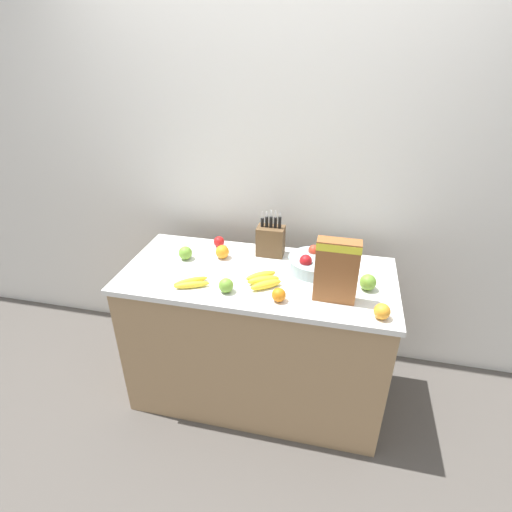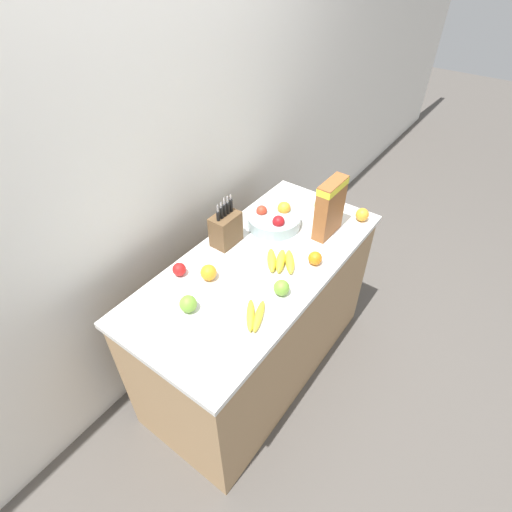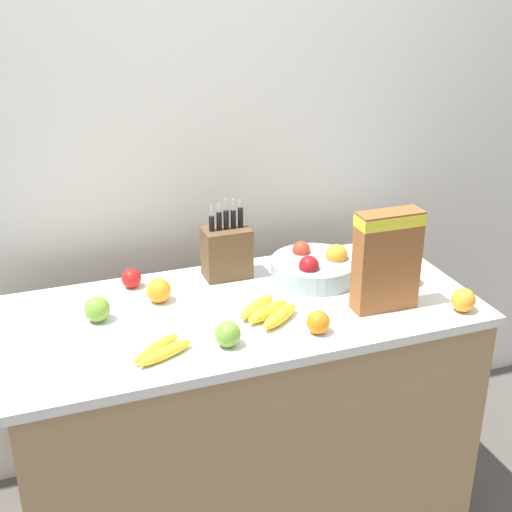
{
  "view_description": "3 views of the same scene",
  "coord_description": "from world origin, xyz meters",
  "px_view_note": "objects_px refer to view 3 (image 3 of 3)",
  "views": [
    {
      "loc": [
        0.4,
        -1.79,
        1.98
      ],
      "look_at": [
        -0.0,
        -0.03,
        0.99
      ],
      "focal_mm": 28.0,
      "sensor_mm": 36.0,
      "label": 1
    },
    {
      "loc": [
        -1.2,
        -0.86,
        2.2
      ],
      "look_at": [
        -0.07,
        -0.03,
        0.98
      ],
      "focal_mm": 28.0,
      "sensor_mm": 36.0,
      "label": 2
    },
    {
      "loc": [
        -0.63,
        -1.86,
        1.91
      ],
      "look_at": [
        0.07,
        0.06,
        1.01
      ],
      "focal_mm": 50.0,
      "sensor_mm": 36.0,
      "label": 3
    }
  ],
  "objects_px": {
    "cereal_box": "(387,257)",
    "banana_bunch_left": "(268,311)",
    "apple_near_bananas": "(228,334)",
    "banana_bunch_right": "(161,350)",
    "apple_leftmost": "(131,278)",
    "apple_rear": "(97,309)",
    "orange_back_center": "(159,290)",
    "apple_middle": "(408,272)",
    "orange_near_bowl": "(463,300)",
    "knife_block": "(227,252)",
    "fruit_bowl": "(315,267)",
    "orange_by_cereal": "(318,322)"
  },
  "relations": [
    {
      "from": "apple_middle",
      "to": "apple_near_bananas",
      "type": "height_order",
      "value": "apple_middle"
    },
    {
      "from": "knife_block",
      "to": "apple_rear",
      "type": "distance_m",
      "value": 0.49
    },
    {
      "from": "knife_block",
      "to": "apple_near_bananas",
      "type": "xyz_separation_m",
      "value": [
        -0.14,
        -0.44,
        -0.05
      ]
    },
    {
      "from": "apple_near_bananas",
      "to": "apple_rear",
      "type": "bearing_deg",
      "value": 139.83
    },
    {
      "from": "apple_leftmost",
      "to": "knife_block",
      "type": "bearing_deg",
      "value": -4.55
    },
    {
      "from": "knife_block",
      "to": "apple_near_bananas",
      "type": "distance_m",
      "value": 0.46
    },
    {
      "from": "cereal_box",
      "to": "apple_rear",
      "type": "bearing_deg",
      "value": 166.35
    },
    {
      "from": "apple_leftmost",
      "to": "apple_near_bananas",
      "type": "relative_size",
      "value": 0.88
    },
    {
      "from": "orange_near_bowl",
      "to": "orange_back_center",
      "type": "distance_m",
      "value": 0.94
    },
    {
      "from": "cereal_box",
      "to": "apple_leftmost",
      "type": "distance_m",
      "value": 0.83
    },
    {
      "from": "banana_bunch_right",
      "to": "orange_by_cereal",
      "type": "distance_m",
      "value": 0.46
    },
    {
      "from": "apple_rear",
      "to": "apple_near_bananas",
      "type": "height_order",
      "value": "apple_rear"
    },
    {
      "from": "cereal_box",
      "to": "banana_bunch_left",
      "type": "xyz_separation_m",
      "value": [
        -0.36,
        0.06,
        -0.15
      ]
    },
    {
      "from": "apple_middle",
      "to": "orange_near_bowl",
      "type": "height_order",
      "value": "apple_middle"
    },
    {
      "from": "banana_bunch_right",
      "to": "orange_near_bowl",
      "type": "xyz_separation_m",
      "value": [
        0.93,
        -0.06,
        0.02
      ]
    },
    {
      "from": "orange_back_center",
      "to": "apple_near_bananas",
      "type": "bearing_deg",
      "value": -69.9
    },
    {
      "from": "apple_middle",
      "to": "orange_by_cereal",
      "type": "xyz_separation_m",
      "value": [
        -0.42,
        -0.2,
        -0.01
      ]
    },
    {
      "from": "banana_bunch_left",
      "to": "apple_leftmost",
      "type": "distance_m",
      "value": 0.49
    },
    {
      "from": "apple_rear",
      "to": "orange_back_center",
      "type": "distance_m",
      "value": 0.21
    },
    {
      "from": "knife_block",
      "to": "orange_near_bowl",
      "type": "height_order",
      "value": "knife_block"
    },
    {
      "from": "apple_rear",
      "to": "orange_by_cereal",
      "type": "xyz_separation_m",
      "value": [
        0.59,
        -0.29,
        -0.0
      ]
    },
    {
      "from": "cereal_box",
      "to": "apple_near_bananas",
      "type": "xyz_separation_m",
      "value": [
        -0.52,
        -0.05,
        -0.13
      ]
    },
    {
      "from": "apple_rear",
      "to": "orange_back_center",
      "type": "bearing_deg",
      "value": 16.53
    },
    {
      "from": "fruit_bowl",
      "to": "orange_by_cereal",
      "type": "xyz_separation_m",
      "value": [
        -0.14,
        -0.34,
        -0.01
      ]
    },
    {
      "from": "apple_middle",
      "to": "orange_back_center",
      "type": "height_order",
      "value": "apple_middle"
    },
    {
      "from": "orange_back_center",
      "to": "apple_rear",
      "type": "bearing_deg",
      "value": -163.47
    },
    {
      "from": "apple_leftmost",
      "to": "apple_rear",
      "type": "bearing_deg",
      "value": -125.95
    },
    {
      "from": "apple_near_bananas",
      "to": "banana_bunch_right",
      "type": "bearing_deg",
      "value": 176.41
    },
    {
      "from": "fruit_bowl",
      "to": "banana_bunch_left",
      "type": "bearing_deg",
      "value": -140.1
    },
    {
      "from": "banana_bunch_right",
      "to": "apple_leftmost",
      "type": "bearing_deg",
      "value": 89.18
    },
    {
      "from": "banana_bunch_left",
      "to": "apple_near_bananas",
      "type": "xyz_separation_m",
      "value": [
        -0.17,
        -0.11,
        0.02
      ]
    },
    {
      "from": "knife_block",
      "to": "apple_middle",
      "type": "distance_m",
      "value": 0.61
    },
    {
      "from": "orange_by_cereal",
      "to": "orange_back_center",
      "type": "height_order",
      "value": "orange_back_center"
    },
    {
      "from": "banana_bunch_right",
      "to": "orange_near_bowl",
      "type": "relative_size",
      "value": 2.53
    },
    {
      "from": "orange_near_bowl",
      "to": "orange_by_cereal",
      "type": "bearing_deg",
      "value": 176.45
    },
    {
      "from": "orange_near_bowl",
      "to": "orange_back_center",
      "type": "relative_size",
      "value": 0.96
    },
    {
      "from": "cereal_box",
      "to": "orange_near_bowl",
      "type": "xyz_separation_m",
      "value": [
        0.22,
        -0.1,
        -0.13
      ]
    },
    {
      "from": "knife_block",
      "to": "apple_near_bananas",
      "type": "height_order",
      "value": "knife_block"
    },
    {
      "from": "cereal_box",
      "to": "apple_leftmost",
      "type": "height_order",
      "value": "cereal_box"
    },
    {
      "from": "banana_bunch_right",
      "to": "apple_near_bananas",
      "type": "bearing_deg",
      "value": -3.59
    },
    {
      "from": "knife_block",
      "to": "apple_rear",
      "type": "xyz_separation_m",
      "value": [
        -0.46,
        -0.17,
        -0.05
      ]
    },
    {
      "from": "banana_bunch_left",
      "to": "banana_bunch_right",
      "type": "bearing_deg",
      "value": -163.91
    },
    {
      "from": "cereal_box",
      "to": "orange_near_bowl",
      "type": "relative_size",
      "value": 4.24
    },
    {
      "from": "apple_rear",
      "to": "orange_back_center",
      "type": "relative_size",
      "value": 1.0
    },
    {
      "from": "apple_rear",
      "to": "apple_middle",
      "type": "xyz_separation_m",
      "value": [
        1.01,
        -0.09,
        0.0
      ]
    },
    {
      "from": "knife_block",
      "to": "apple_rear",
      "type": "height_order",
      "value": "knife_block"
    },
    {
      "from": "apple_near_bananas",
      "to": "orange_back_center",
      "type": "height_order",
      "value": "orange_back_center"
    },
    {
      "from": "apple_rear",
      "to": "orange_near_bowl",
      "type": "height_order",
      "value": "apple_rear"
    },
    {
      "from": "banana_bunch_left",
      "to": "orange_back_center",
      "type": "distance_m",
      "value": 0.36
    },
    {
      "from": "fruit_bowl",
      "to": "apple_near_bananas",
      "type": "relative_size",
      "value": 3.93
    }
  ]
}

